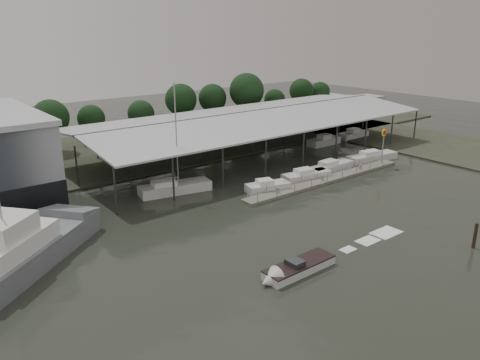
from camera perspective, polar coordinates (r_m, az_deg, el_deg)
ground at (r=46.98m, az=7.56°, el=-6.75°), size 200.00×200.00×0.00m
land_strip_far at (r=80.14m, az=-14.48°, el=3.46°), size 140.00×30.00×0.30m
land_strip_east at (r=87.80m, az=23.64°, el=3.76°), size 20.00×60.00×0.30m
covered_boat_shed at (r=75.96m, az=1.54°, el=7.90°), size 58.24×24.00×6.96m
floating_dock at (r=63.57m, az=10.56°, el=0.02°), size 28.00×2.00×1.40m
shell_fuel_sign at (r=71.83m, az=17.10°, el=4.70°), size 1.10×0.18×5.55m
distant_commercial_buildings at (r=117.91m, az=12.17°, el=9.08°), size 22.00×8.00×4.00m
grey_trawler at (r=44.05m, az=-25.40°, el=-7.96°), size 17.82×15.82×8.84m
white_sailboat at (r=58.65m, az=-8.06°, el=-0.92°), size 9.25×4.31×13.73m
speedboat_underway at (r=39.98m, az=6.61°, el=-10.79°), size 18.57×2.50×2.00m
moored_cruiser_0 at (r=58.65m, az=3.33°, el=-0.82°), size 5.87×3.52×1.70m
moored_cruiser_1 at (r=63.56m, az=8.04°, el=0.54°), size 7.15×3.27×1.70m
moored_cruiser_2 at (r=67.99m, az=10.95°, el=1.56°), size 8.06×2.62×1.70m
moored_cruiser_3 at (r=74.93m, az=15.73°, el=2.75°), size 8.92×3.60×1.70m
horizon_tree_line at (r=95.26m, az=-3.31°, el=9.80°), size 68.27×10.14×10.73m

